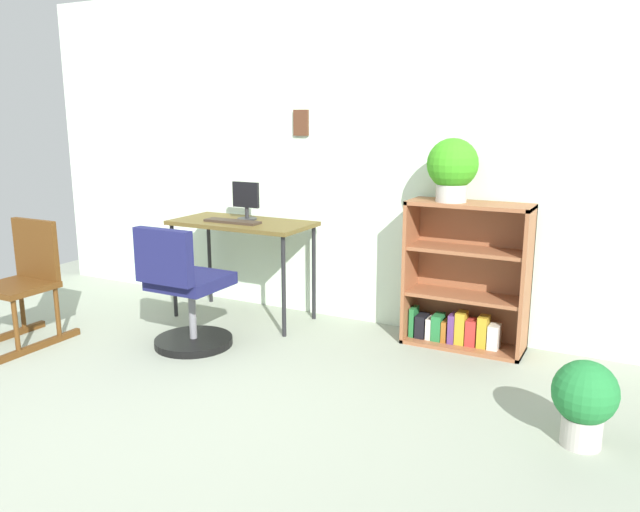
# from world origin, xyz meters

# --- Properties ---
(ground_plane) EXTENTS (6.24, 6.24, 0.00)m
(ground_plane) POSITION_xyz_m (0.00, 0.00, 0.00)
(ground_plane) COLOR gray
(wall_back) EXTENTS (5.20, 0.12, 2.47)m
(wall_back) POSITION_xyz_m (-0.00, 2.15, 1.24)
(wall_back) COLOR silver
(wall_back) RESTS_ON ground_plane
(desk) EXTENTS (1.05, 0.52, 0.75)m
(desk) POSITION_xyz_m (-0.43, 1.75, 0.68)
(desk) COLOR brown
(desk) RESTS_ON ground_plane
(monitor) EXTENTS (0.22, 0.15, 0.28)m
(monitor) POSITION_xyz_m (-0.44, 1.82, 0.89)
(monitor) COLOR #262628
(monitor) RESTS_ON desk
(keyboard) EXTENTS (0.44, 0.12, 0.02)m
(keyboard) POSITION_xyz_m (-0.46, 1.66, 0.76)
(keyboard) COLOR #362A1F
(keyboard) RESTS_ON desk
(office_chair) EXTENTS (0.52, 0.55, 0.84)m
(office_chair) POSITION_xyz_m (-0.40, 1.03, 0.35)
(office_chair) COLOR black
(office_chair) RESTS_ON ground_plane
(rocking_chair) EXTENTS (0.42, 0.64, 0.83)m
(rocking_chair) POSITION_xyz_m (-1.44, 0.64, 0.43)
(rocking_chair) COLOR #513011
(rocking_chair) RESTS_ON ground_plane
(bookshelf_low) EXTENTS (0.79, 0.30, 0.97)m
(bookshelf_low) POSITION_xyz_m (1.20, 1.96, 0.42)
(bookshelf_low) COLOR brown
(bookshelf_low) RESTS_ON ground_plane
(potted_plant_on_shelf) EXTENTS (0.33, 0.33, 0.41)m
(potted_plant_on_shelf) POSITION_xyz_m (1.09, 1.90, 1.19)
(potted_plant_on_shelf) COLOR #B7B2A8
(potted_plant_on_shelf) RESTS_ON bookshelf_low
(potted_plant_floor) EXTENTS (0.30, 0.30, 0.42)m
(potted_plant_floor) POSITION_xyz_m (2.05, 0.90, 0.24)
(potted_plant_floor) COLOR #B7B2A8
(potted_plant_floor) RESTS_ON ground_plane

